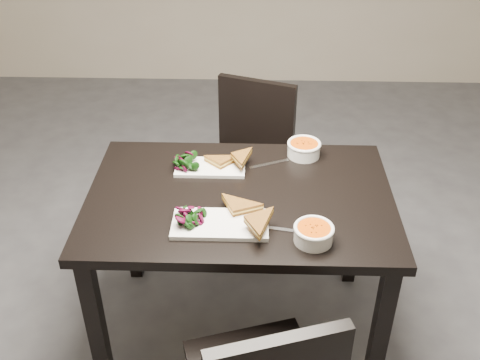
{
  "coord_description": "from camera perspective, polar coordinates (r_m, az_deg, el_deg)",
  "views": [
    {
      "loc": [
        0.0,
        -2.11,
        2.04
      ],
      "look_at": [
        -0.06,
        -0.3,
        0.82
      ],
      "focal_mm": 42.44,
      "sensor_mm": 36.0,
      "label": 1
    }
  ],
  "objects": [
    {
      "name": "soup_bowl_near",
      "position": [
        1.99,
        7.41,
        -5.29
      ],
      "size": [
        0.14,
        0.14,
        0.06
      ],
      "color": "white",
      "rests_on": "table"
    },
    {
      "name": "cutlery_near",
      "position": [
        2.05,
        3.21,
        -4.85
      ],
      "size": [
        0.18,
        0.05,
        0.0
      ],
      "primitive_type": "cube",
      "rotation": [
        0.0,
        0.0,
        -0.18
      ],
      "color": "silver",
      "rests_on": "table"
    },
    {
      "name": "soup_bowl_far",
      "position": [
        2.46,
        6.44,
        3.21
      ],
      "size": [
        0.15,
        0.15,
        0.07
      ],
      "color": "white",
      "rests_on": "table"
    },
    {
      "name": "table",
      "position": [
        2.28,
        0.0,
        -3.53
      ],
      "size": [
        1.2,
        0.8,
        0.75
      ],
      "color": "black",
      "rests_on": "ground"
    },
    {
      "name": "plate_near",
      "position": [
        2.06,
        -2.0,
        -4.45
      ],
      "size": [
        0.35,
        0.17,
        0.02
      ],
      "primitive_type": "cube",
      "color": "white",
      "rests_on": "table"
    },
    {
      "name": "salad_near",
      "position": [
        2.05,
        -4.82,
        -3.67
      ],
      "size": [
        0.11,
        0.1,
        0.05
      ],
      "primitive_type": null,
      "color": "black",
      "rests_on": "plate_near"
    },
    {
      "name": "cutlery_far",
      "position": [
        2.41,
        2.93,
        1.63
      ],
      "size": [
        0.17,
        0.09,
        0.0
      ],
      "primitive_type": "cube",
      "rotation": [
        0.0,
        0.0,
        0.41
      ],
      "color": "silver",
      "rests_on": "table"
    },
    {
      "name": "chair_far",
      "position": [
        3.01,
        0.89,
        2.8
      ],
      "size": [
        0.54,
        0.54,
        0.85
      ],
      "rotation": [
        0.0,
        0.0,
        -0.34
      ],
      "color": "black",
      "rests_on": "ground"
    },
    {
      "name": "sandwich_far",
      "position": [
        2.34,
        -1.47,
        1.69
      ],
      "size": [
        0.18,
        0.18,
        0.05
      ],
      "primitive_type": null,
      "rotation": [
        0.0,
        0.0,
        0.83
      ],
      "color": "#965D1F",
      "rests_on": "plate_far"
    },
    {
      "name": "salad_far",
      "position": [
        2.37,
        -5.43,
        1.87
      ],
      "size": [
        0.09,
        0.08,
        0.04
      ],
      "primitive_type": null,
      "color": "black",
      "rests_on": "plate_far"
    },
    {
      "name": "ground",
      "position": [
        2.93,
        1.29,
        -10.14
      ],
      "size": [
        5.0,
        5.0,
        0.0
      ],
      "primitive_type": "plane",
      "color": "#47474C",
      "rests_on": "ground"
    },
    {
      "name": "plate_far",
      "position": [
        2.38,
        -3.0,
        1.28
      ],
      "size": [
        0.29,
        0.15,
        0.01
      ],
      "primitive_type": "cube",
      "color": "white",
      "rests_on": "table"
    },
    {
      "name": "sandwich_near",
      "position": [
        2.05,
        -0.18,
        -3.42
      ],
      "size": [
        0.21,
        0.19,
        0.06
      ],
      "primitive_type": null,
      "rotation": [
        0.0,
        0.0,
        0.4
      ],
      "color": "#965D1F",
      "rests_on": "plate_near"
    }
  ]
}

